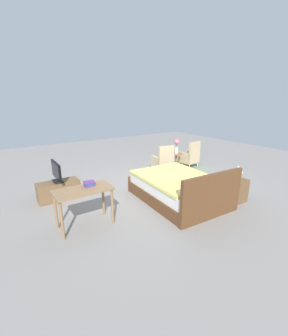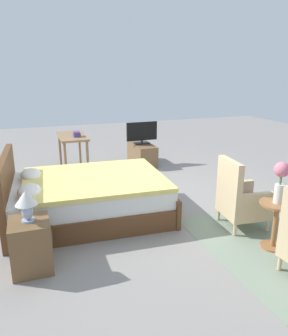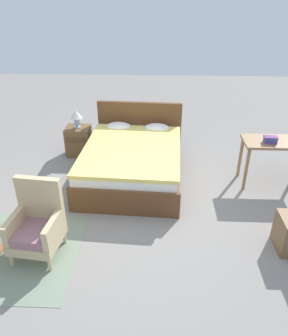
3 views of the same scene
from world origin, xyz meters
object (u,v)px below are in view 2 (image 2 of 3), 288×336
Objects in this scene: nightstand at (31,245)px; book_stack at (77,134)px; armchair_by_window_right at (240,199)px; flower_vase at (281,178)px; tv_flatscreen at (142,133)px; bed at (85,197)px; side_table at (276,220)px; table_lamp at (26,201)px; vanity_desk at (72,141)px; tv_stand at (142,154)px.

book_stack reaches higher than nightstand.
flower_vase is at bearing -174.61° from armchair_by_window_right.
tv_flatscreen is (3.94, 0.23, -0.17)m from flower_vase.
bed reaches higher than tv_flatscreen.
table_lamp is at bearing 79.10° from side_table.
flower_vase is 2.77m from nightstand.
tv_stand is at bearing -85.86° from vanity_desk.
tv_flatscreen reaches higher than side_table.
flower_vase reaches higher than vanity_desk.
flower_vase reaches higher than book_stack.
bed reaches higher than book_stack.
nightstand is 0.52× the size of vanity_desk.
book_stack is (-0.15, -0.07, 0.16)m from vanity_desk.
armchair_by_window_right is 3.50m from book_stack.
table_lamp is 0.34× the size of tv_stand.
tv_flatscreen reaches higher than book_stack.
nightstand is at bearing 92.00° from armchair_by_window_right.
flower_vase is 0.50× the size of tv_stand.
side_table is (-0.60, -0.06, -0.03)m from armchair_by_window_right.
book_stack is (-0.26, 1.45, 0.58)m from tv_stand.
nightstand reaches higher than tv_stand.
armchair_by_window_right and tv_flatscreen have the same top height.
tv_stand is (3.94, 0.23, -0.13)m from side_table.
nightstand is 4.22m from tv_flatscreen.
table_lamp is (0.00, 0.00, 0.49)m from nightstand.
bed is at bearing -35.02° from nightstand.
nightstand is at bearing 162.74° from book_stack.
side_table is 2.71m from nightstand.
bed is 2.10m from armchair_by_window_right.
book_stack is (2.09, -0.23, 0.51)m from bed.
tv_stand is 1.58m from vanity_desk.
tv_flatscreen is 1.47m from book_stack.
tv_stand is at bearing 3.38° from side_table.
book_stack is (3.17, -0.98, 0.53)m from nightstand.
tv_stand is at bearing 3.38° from flower_vase.
tv_flatscreen is at bearing 3.38° from flower_vase.
side_table is 4.07m from book_stack.
vanity_desk is at bearing -15.38° from table_lamp.
flower_vase is (0.00, -0.00, 0.50)m from side_table.
table_lamp is (0.51, 2.66, -0.10)m from flower_vase.
tv_stand is (3.42, -2.43, -0.05)m from nightstand.
nightstand is at bearing 79.09° from side_table.
table_lamp is 0.48× the size of tv_flatscreen.
flower_vase is at bearing -155.41° from vanity_desk.
vanity_desk reaches higher than tv_stand.
book_stack reaches higher than tv_stand.
armchair_by_window_right is at bearing -152.27° from vanity_desk.
nightstand is 3.36m from book_stack.
vanity_desk is at bearing 24.59° from side_table.
tv_stand is 0.47m from tv_flatscreen.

